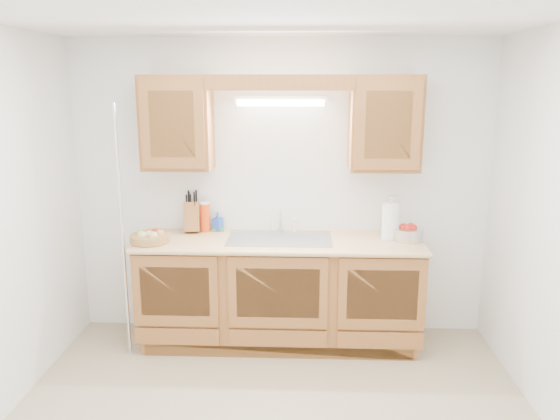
{
  "coord_description": "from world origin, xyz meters",
  "views": [
    {
      "loc": [
        0.18,
        -3.05,
        2.14
      ],
      "look_at": [
        0.02,
        0.85,
        1.23
      ],
      "focal_mm": 35.0,
      "sensor_mm": 36.0,
      "label": 1
    }
  ],
  "objects_px": {
    "paper_towel": "(391,221)",
    "knife_block": "(192,216)",
    "apple_bowl": "(407,233)",
    "fruit_basket": "(150,237)"
  },
  "relations": [
    {
      "from": "fruit_basket",
      "to": "paper_towel",
      "type": "bearing_deg",
      "value": 4.9
    },
    {
      "from": "paper_towel",
      "to": "knife_block",
      "type": "bearing_deg",
      "value": 173.94
    },
    {
      "from": "fruit_basket",
      "to": "knife_block",
      "type": "relative_size",
      "value": 1.1
    },
    {
      "from": "knife_block",
      "to": "apple_bowl",
      "type": "distance_m",
      "value": 1.8
    },
    {
      "from": "fruit_basket",
      "to": "paper_towel",
      "type": "relative_size",
      "value": 1.12
    },
    {
      "from": "paper_towel",
      "to": "apple_bowl",
      "type": "relative_size",
      "value": 1.28
    },
    {
      "from": "knife_block",
      "to": "apple_bowl",
      "type": "xyz_separation_m",
      "value": [
        1.79,
        -0.19,
        -0.07
      ]
    },
    {
      "from": "knife_block",
      "to": "paper_towel",
      "type": "bearing_deg",
      "value": -16.58
    },
    {
      "from": "apple_bowl",
      "to": "fruit_basket",
      "type": "bearing_deg",
      "value": -175.81
    },
    {
      "from": "knife_block",
      "to": "paper_towel",
      "type": "relative_size",
      "value": 1.02
    }
  ]
}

